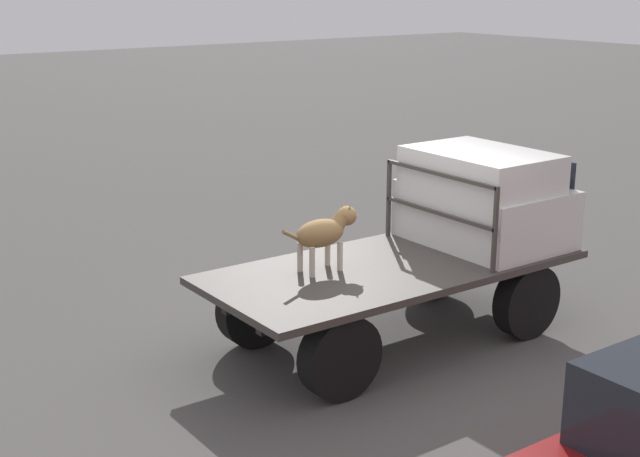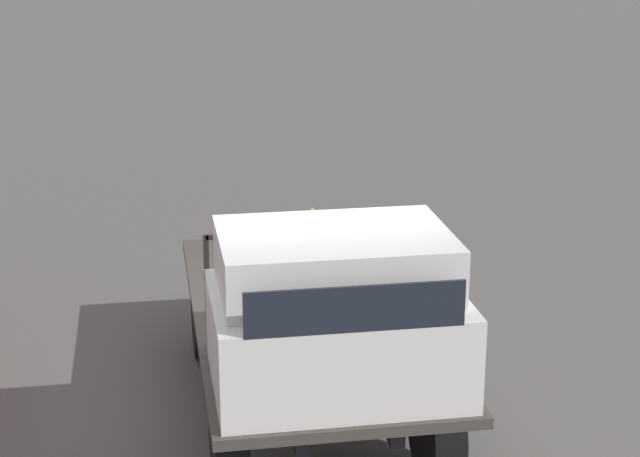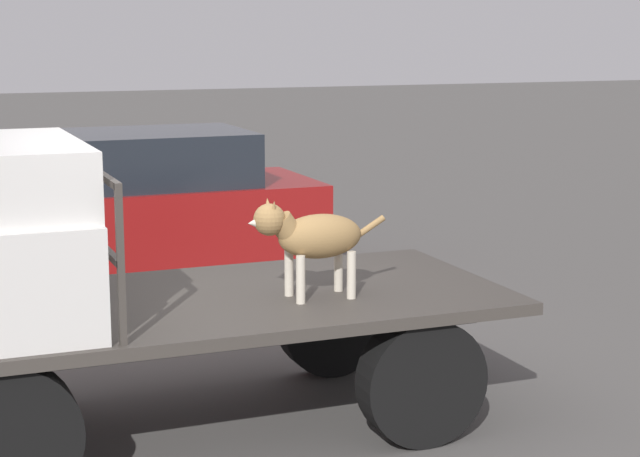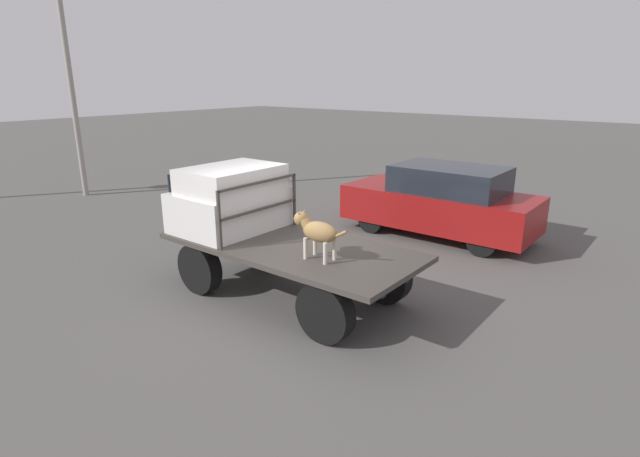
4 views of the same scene
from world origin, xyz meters
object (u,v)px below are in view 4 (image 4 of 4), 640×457
at_px(dog, 316,231).
at_px(flatbed_truck, 290,260).
at_px(light_pole_near, 60,6).
at_px(parked_sedan, 441,201).

bearing_deg(dog, flatbed_truck, -22.54).
height_order(flatbed_truck, light_pole_near, light_pole_near).
relative_size(flatbed_truck, parked_sedan, 1.00).
xyz_separation_m(dog, light_pole_near, (10.39, -1.92, 3.93)).
height_order(parked_sedan, light_pole_near, light_pole_near).
height_order(flatbed_truck, dog, dog).
relative_size(dog, parked_sedan, 0.23).
bearing_deg(parked_sedan, dog, 88.81).
bearing_deg(dog, parked_sedan, -90.62).
bearing_deg(flatbed_truck, light_pole_near, -9.83).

